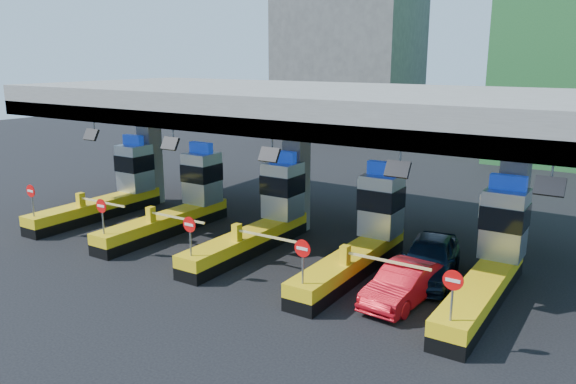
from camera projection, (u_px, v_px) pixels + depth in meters
The scene contains 10 objects.
ground at pixel (261, 247), 25.45m from camera, with size 120.00×120.00×0.00m, color black.
toll_canopy at pixel (295, 106), 26.35m from camera, with size 28.00×12.09×7.00m.
toll_lane_far_left at pixel (115, 188), 30.61m from camera, with size 4.43×8.00×4.16m.
toll_lane_left at pixel (183, 201), 27.98m from camera, with size 4.43×8.00×4.16m.
toll_lane_center at pixel (264, 216), 25.35m from camera, with size 4.43×8.00×4.16m.
toll_lane_right at pixel (365, 234), 22.72m from camera, with size 4.43×8.00×4.16m.
toll_lane_far_right at pixel (493, 258), 20.09m from camera, with size 4.43×8.00×4.16m.
bg_building_concrete at pixel (349, 51), 60.11m from camera, with size 14.00×10.00×18.00m, color #4C4C49.
van at pixel (429, 258), 21.64m from camera, with size 1.97×4.91×1.67m, color black.
red_car at pixel (404, 284), 19.60m from camera, with size 1.45×4.15×1.37m, color red.
Camera 1 is at (14.10, -19.64, 8.43)m, focal length 35.00 mm.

